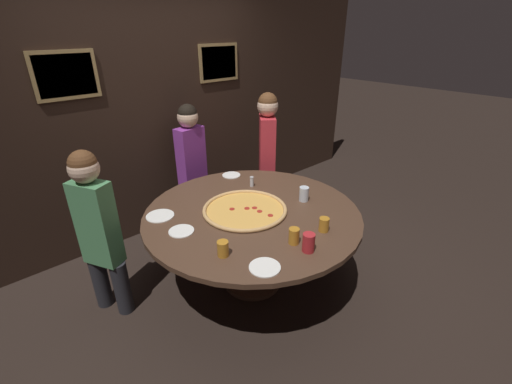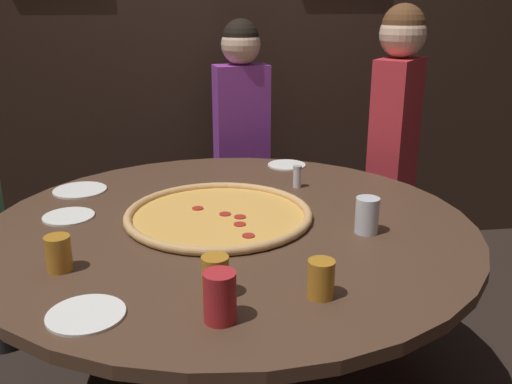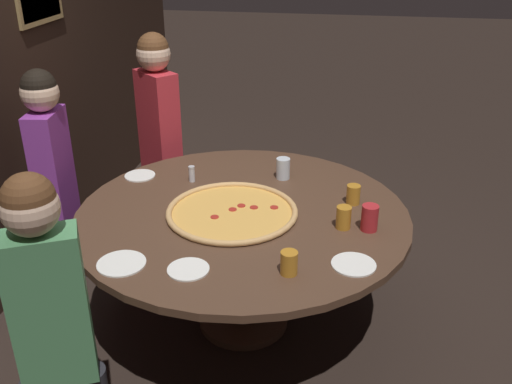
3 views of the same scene
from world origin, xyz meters
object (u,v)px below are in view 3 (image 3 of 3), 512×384
Objects in this scene: white_plate_right_side at (354,264)px; condiment_shaker at (192,174)px; drink_cup_far_left at (289,263)px; diner_centre_back at (51,316)px; drink_cup_near_left at (370,218)px; diner_far_right at (159,128)px; drink_cup_by_shaker at (283,168)px; white_plate_beside_cup at (140,176)px; white_plate_far_back at (121,263)px; white_plate_left_side at (188,269)px; diner_side_left at (53,172)px; drink_cup_centre_back at (344,217)px; drink_cup_far_right at (353,195)px; dining_table at (243,229)px; giant_pizza at (232,212)px.

condiment_shaker is (0.75, 0.97, 0.05)m from white_plate_right_side.
condiment_shaker is at bearing 38.34° from drink_cup_far_left.
white_plate_right_side is 1.30m from diner_centre_back.
drink_cup_near_left is 0.09× the size of diner_far_right.
white_plate_beside_cup is (-0.12, 0.86, -0.06)m from drink_cup_by_shaker.
white_plate_far_back is 1.55m from diner_far_right.
white_plate_far_back is 1.18× the size of white_plate_left_side.
white_plate_left_side is (-0.05, 0.45, -0.05)m from drink_cup_far_left.
diner_side_left reaches higher than white_plate_beside_cup.
diner_far_right reaches higher than diner_side_left.
white_plate_left_side is at bearing 127.36° from drink_cup_centre_back.
drink_cup_far_right is 1.12× the size of condiment_shaker.
drink_cup_far_right is 0.08× the size of diner_centre_back.
condiment_shaker is (0.33, 0.37, 0.16)m from dining_table.
drink_cup_centre_back reaches higher than giant_pizza.
diner_side_left is at bearing -89.68° from diner_centre_back.
white_plate_far_back is 0.31m from white_plate_left_side.
giant_pizza is 3.14× the size of white_plate_far_back.
drink_cup_near_left is 0.30m from drink_cup_far_right.
drink_cup_far_right is at bearing -97.68° from condiment_shaker.
drink_cup_near_left is 1.44m from white_plate_beside_cup.
diner_centre_back reaches higher than drink_cup_near_left.
white_plate_right_side is at bearing -80.44° from white_plate_far_back.
drink_cup_by_shaker is 0.67m from drink_cup_centre_back.
white_plate_far_back is at bearing 128.10° from drink_cup_far_right.
diner_far_right is at bearing 55.29° from drink_cup_near_left.
drink_cup_near_left reaches higher than white_plate_right_side.
drink_cup_by_shaker is 1.00m from white_plate_right_side.
condiment_shaker is at bearing 68.41° from drink_cup_near_left.
white_plate_beside_cup is (0.43, 1.37, -0.06)m from drink_cup_near_left.
drink_cup_near_left reaches higher than drink_cup_centre_back.
dining_table is at bearing -36.09° from white_plate_far_back.
drink_cup_by_shaker reaches higher than giant_pizza.
diner_centre_back is at bearing 138.20° from drink_cup_far_right.
drink_cup_far_right is at bearing 12.35° from diner_far_right.
drink_cup_by_shaker reaches higher than white_plate_left_side.
drink_cup_far_left is at bearing -85.54° from white_plate_far_back.
diner_far_right reaches higher than diner_centre_back.
drink_cup_near_left reaches higher than white_plate_far_back.
diner_side_left is at bearing 82.09° from drink_cup_near_left.
condiment_shaker is 0.07× the size of diner_centre_back.
drink_cup_by_shaker is 1.08× the size of drink_cup_centre_back.
white_plate_far_back is 2.31× the size of condiment_shaker.
drink_cup_by_shaker is (0.46, -0.16, 0.17)m from dining_table.
drink_cup_centre_back is 0.08× the size of diner_far_right.
drink_cup_centre_back is 1.32m from white_plate_beside_cup.
drink_cup_near_left is at bearing -64.90° from white_plate_far_back.
drink_cup_far_left is 0.58× the size of white_plate_left_side.
condiment_shaker reaches higher than dining_table.
drink_cup_far_left is 0.31m from white_plate_right_side.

